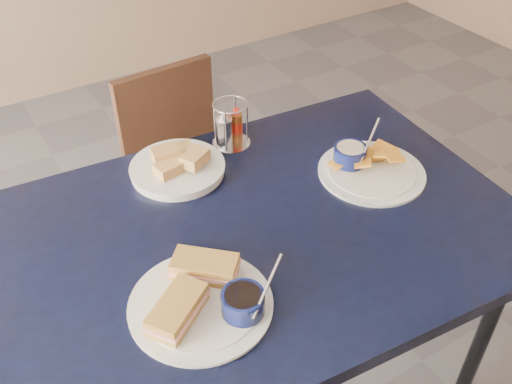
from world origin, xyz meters
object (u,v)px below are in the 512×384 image
plantain_plate (365,165)px  bread_basket (178,166)px  chair_far (183,160)px  sandwich_plate (204,296)px  condiment_caddy (229,128)px  dining_table (254,245)px

plantain_plate → bread_basket: (-0.44, 0.25, 0.00)m
chair_far → plantain_plate: (0.25, -0.68, 0.32)m
sandwich_plate → plantain_plate: size_ratio=1.09×
condiment_caddy → bread_basket: bearing=-166.3°
dining_table → plantain_plate: bearing=6.3°
chair_far → sandwich_plate: size_ratio=2.48×
plantain_plate → condiment_caddy: size_ratio=2.13×
dining_table → chair_far: 0.77m
dining_table → bread_basket: (-0.06, 0.30, 0.08)m
chair_far → condiment_caddy: size_ratio=5.79×
sandwich_plate → condiment_caddy: size_ratio=2.33×
chair_far → sandwich_plate: sandwich_plate is taller
plantain_plate → dining_table: bearing=-173.7°
dining_table → sandwich_plate: (-0.21, -0.15, 0.08)m
dining_table → chair_far: (0.13, 0.72, -0.24)m
chair_far → bread_basket: bread_basket is taller
sandwich_plate → bread_basket: 0.47m
dining_table → plantain_plate: 0.39m
plantain_plate → sandwich_plate: bearing=-162.0°
dining_table → plantain_plate: plantain_plate is taller
chair_far → dining_table: bearing=-100.1°
chair_far → bread_basket: 0.57m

